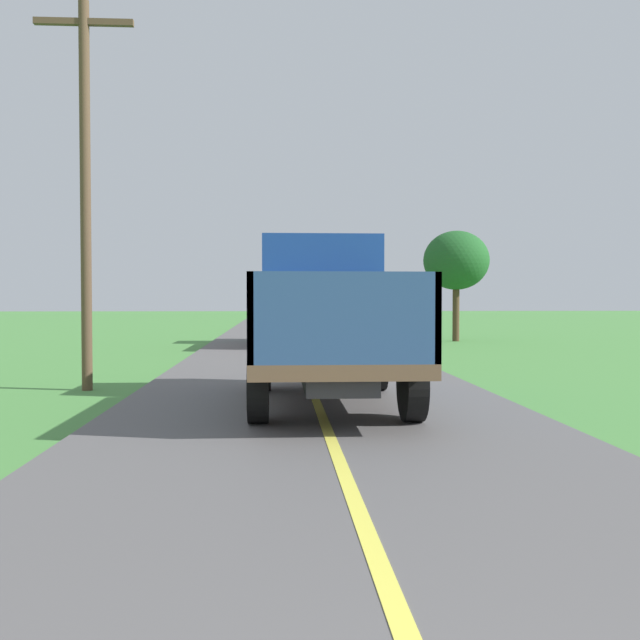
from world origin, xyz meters
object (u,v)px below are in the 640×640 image
Objects in this scene: banana_truck_near at (325,316)px; roadside_tree_near_left at (456,261)px; banana_truck_far at (295,306)px; utility_pole_roadside at (85,183)px.

roadside_tree_near_left is at bearing 69.00° from banana_truck_near.
banana_truck_far is 0.79× the size of utility_pole_roadside.
banana_truck_near and banana_truck_far have the same top height.
banana_truck_near is at bearing -111.00° from roadside_tree_near_left.
banana_truck_far is at bearing 71.84° from utility_pole_roadside.
roadside_tree_near_left is at bearing 17.45° from banana_truck_far.
utility_pole_roadside is (-4.31, -13.14, 2.51)m from banana_truck_far.
utility_pole_roadside reaches higher than banana_truck_near.
banana_truck_near is 14.96m from banana_truck_far.
utility_pole_roadside is at bearing 157.79° from banana_truck_near.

